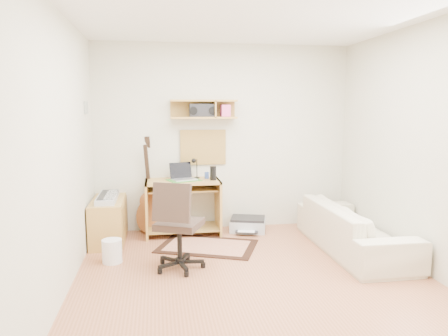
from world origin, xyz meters
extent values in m
cube|color=#AC6A47|center=(0.00, 0.00, -0.01)|extent=(3.60, 4.00, 0.01)
cube|color=white|center=(0.00, 0.00, 2.60)|extent=(3.60, 4.00, 0.01)
cube|color=beige|center=(0.00, 2.00, 1.30)|extent=(3.60, 0.01, 2.60)
cube|color=beige|center=(-1.80, 0.00, 1.30)|extent=(0.01, 4.00, 2.60)
cube|color=beige|center=(1.80, 0.00, 1.30)|extent=(0.01, 4.00, 2.60)
cube|color=#C19144|center=(-0.30, 1.88, 1.70)|extent=(0.90, 0.25, 0.26)
cube|color=#B17C58|center=(-0.30, 1.98, 1.17)|extent=(0.64, 0.03, 0.49)
cube|color=#4C8CBF|center=(-1.79, 1.50, 1.72)|extent=(0.02, 0.20, 0.15)
cylinder|color=black|center=(-0.20, 1.68, 0.84)|extent=(0.08, 0.08, 0.19)
cylinder|color=#334E9B|center=(-0.27, 1.83, 0.79)|extent=(0.06, 0.06, 0.09)
cube|color=black|center=(-0.32, 1.87, 1.68)|extent=(0.36, 0.16, 0.18)
cube|color=beige|center=(-0.35, 1.14, 0.01)|extent=(1.38, 1.16, 0.02)
cube|color=#C19144|center=(-1.58, 1.55, 0.28)|extent=(0.40, 0.90, 0.55)
cube|color=#B2B5BA|center=(-1.58, 1.55, 0.58)|extent=(0.23, 0.74, 0.07)
cylinder|color=white|center=(-1.46, 0.76, 0.13)|extent=(0.26, 0.26, 0.26)
cube|color=#A5A8AA|center=(0.30, 1.73, 0.09)|extent=(0.57, 0.50, 0.18)
imported|color=beige|center=(1.38, 0.72, 0.38)|extent=(0.56, 1.93, 0.75)
camera|label=1|loc=(-0.95, -3.95, 1.71)|focal=34.12mm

